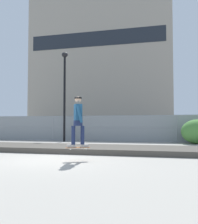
{
  "coord_description": "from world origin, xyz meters",
  "views": [
    {
      "loc": [
        3.77,
        -8.35,
        1.21
      ],
      "look_at": [
        0.31,
        5.19,
        1.87
      ],
      "focal_mm": 42.11,
      "sensor_mm": 36.0,
      "label": 1
    }
  ],
  "objects_px": {
    "parked_car_near": "(77,129)",
    "shrub_left": "(198,132)",
    "skater": "(78,118)",
    "parked_car_mid": "(151,129)",
    "skateboard": "(78,148)",
    "street_lamp": "(65,85)"
  },
  "relations": [
    {
      "from": "shrub_left",
      "to": "street_lamp",
      "type": "bearing_deg",
      "value": 178.77
    },
    {
      "from": "parked_car_mid",
      "to": "skater",
      "type": "bearing_deg",
      "value": -97.74
    },
    {
      "from": "skateboard",
      "to": "street_lamp",
      "type": "xyz_separation_m",
      "value": [
        -4.14,
        9.11,
        3.57
      ]
    },
    {
      "from": "street_lamp",
      "to": "parked_car_near",
      "type": "bearing_deg",
      "value": 93.8
    },
    {
      "from": "parked_car_near",
      "to": "skater",
      "type": "bearing_deg",
      "value": -70.69
    },
    {
      "from": "skateboard",
      "to": "skater",
      "type": "distance_m",
      "value": 0.97
    },
    {
      "from": "street_lamp",
      "to": "parked_car_mid",
      "type": "height_order",
      "value": "street_lamp"
    },
    {
      "from": "skateboard",
      "to": "parked_car_near",
      "type": "distance_m",
      "value": 13.19
    },
    {
      "from": "parked_car_near",
      "to": "shrub_left",
      "type": "bearing_deg",
      "value": -21.19
    },
    {
      "from": "skater",
      "to": "street_lamp",
      "type": "bearing_deg",
      "value": 114.43
    },
    {
      "from": "skater",
      "to": "parked_car_near",
      "type": "height_order",
      "value": "skater"
    },
    {
      "from": "parked_car_near",
      "to": "shrub_left",
      "type": "height_order",
      "value": "parked_car_near"
    },
    {
      "from": "parked_car_mid",
      "to": "shrub_left",
      "type": "relative_size",
      "value": 2.31
    },
    {
      "from": "skater",
      "to": "shrub_left",
      "type": "relative_size",
      "value": 0.86
    },
    {
      "from": "skateboard",
      "to": "parked_car_near",
      "type": "xyz_separation_m",
      "value": [
        -4.36,
        12.44,
        0.4
      ]
    },
    {
      "from": "street_lamp",
      "to": "shrub_left",
      "type": "height_order",
      "value": "street_lamp"
    },
    {
      "from": "parked_car_near",
      "to": "parked_car_mid",
      "type": "height_order",
      "value": "same"
    },
    {
      "from": "skateboard",
      "to": "shrub_left",
      "type": "distance_m",
      "value": 10.1
    },
    {
      "from": "skater",
      "to": "parked_car_mid",
      "type": "distance_m",
      "value": 12.66
    },
    {
      "from": "street_lamp",
      "to": "parked_car_mid",
      "type": "distance_m",
      "value": 7.47
    },
    {
      "from": "parked_car_mid",
      "to": "shrub_left",
      "type": "height_order",
      "value": "parked_car_mid"
    },
    {
      "from": "parked_car_near",
      "to": "shrub_left",
      "type": "relative_size",
      "value": 2.28
    }
  ]
}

